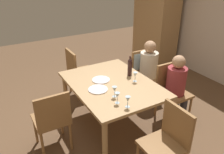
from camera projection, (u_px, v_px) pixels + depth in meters
ground_plane at (112, 124)px, 3.74m from camera, size 10.00×10.00×0.00m
armoire_cabinet at (156, 18)px, 5.72m from camera, size 1.18×0.62×2.18m
dining_table at (112, 88)px, 3.44m from camera, size 1.51×1.13×0.75m
chair_far_right at (171, 88)px, 3.73m from camera, size 0.44×0.44×0.92m
chair_far_left at (144, 68)px, 4.26m from camera, size 0.46×0.44×0.92m
chair_near at (52, 118)px, 3.01m from camera, size 0.44×0.44×0.92m
chair_right_end at (168, 139)px, 2.66m from camera, size 0.44×0.44×0.92m
chair_left_end at (78, 70)px, 4.34m from camera, size 0.44×0.44×0.92m
person_woman_host at (177, 84)px, 3.59m from camera, size 0.34×0.30×1.11m
person_man_bearded at (149, 68)px, 4.11m from camera, size 0.36×0.31×1.15m
wine_bottle_tall_green at (130, 67)px, 3.57m from camera, size 0.07×0.07×0.32m
wine_glass_near_left at (128, 100)px, 2.80m from camera, size 0.07×0.07×0.15m
wine_glass_centre at (117, 96)px, 2.88m from camera, size 0.07×0.07×0.15m
wine_glass_near_right at (114, 90)px, 3.02m from camera, size 0.07×0.07×0.15m
wine_glass_far at (135, 75)px, 3.41m from camera, size 0.07×0.07×0.15m
dinner_plate_host at (101, 80)px, 3.48m from camera, size 0.27×0.27×0.01m
dinner_plate_guest_left at (98, 89)px, 3.22m from camera, size 0.27×0.27×0.01m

